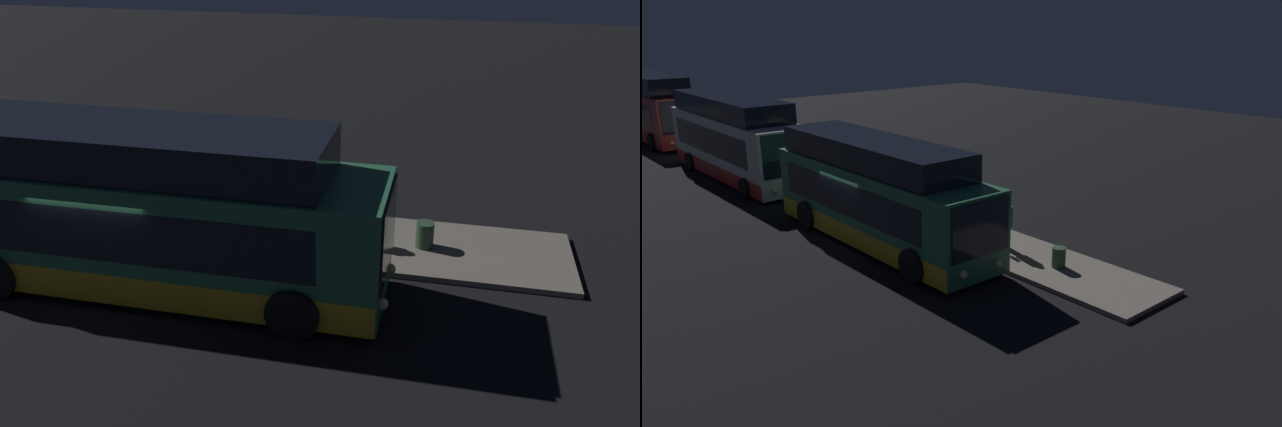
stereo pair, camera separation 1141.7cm
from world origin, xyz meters
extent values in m
plane|color=black|center=(0.00, 0.00, 0.00)|extent=(80.00, 80.00, 0.00)
cube|color=slate|center=(0.00, 3.03, 0.07)|extent=(20.00, 2.85, 0.14)
cube|color=#2D704C|center=(0.69, 0.24, 1.50)|extent=(10.25, 2.49, 2.61)
cube|color=gold|center=(0.69, 0.24, 0.54)|extent=(10.20, 2.51, 0.70)
cube|color=black|center=(0.43, 0.24, 1.81)|extent=(8.41, 2.52, 1.15)
cube|color=black|center=(5.83, 0.24, 1.87)|extent=(0.06, 2.19, 1.67)
sphere|color=#F9E58C|center=(5.85, 0.92, 0.64)|extent=(0.24, 0.24, 0.24)
sphere|color=#F9E58C|center=(5.85, -0.44, 0.64)|extent=(0.24, 0.24, 0.24)
cylinder|color=black|center=(4.17, 1.48, 0.54)|extent=(1.09, 0.30, 1.09)
cylinder|color=black|center=(4.17, -1.00, 0.54)|extent=(1.09, 0.30, 1.09)
cylinder|color=black|center=(-2.49, 1.48, 0.54)|extent=(1.09, 0.30, 1.09)
cube|color=black|center=(0.28, 0.24, 3.26)|extent=(8.71, 2.29, 0.91)
cylinder|color=#6B604C|center=(2.08, 2.84, 0.50)|extent=(0.33, 0.33, 0.72)
cylinder|color=#CC6B8C|center=(2.08, 2.84, 1.17)|extent=(0.48, 0.48, 0.62)
sphere|color=brown|center=(2.08, 2.84, 1.60)|extent=(0.23, 0.23, 0.23)
cube|color=beige|center=(1.82, 2.73, 0.91)|extent=(0.24, 0.31, 0.24)
cylinder|color=#4C476B|center=(0.56, 2.63, 0.56)|extent=(0.32, 0.32, 0.83)
cylinder|color=#8CB766|center=(0.56, 2.63, 1.34)|extent=(0.46, 0.46, 0.73)
sphere|color=#9E7051|center=(0.56, 2.63, 1.84)|extent=(0.27, 0.27, 0.27)
cube|color=black|center=(0.68, 2.88, 1.03)|extent=(0.31, 0.25, 0.24)
cylinder|color=#4C476B|center=(4.18, 2.95, 0.54)|extent=(0.35, 0.35, 0.79)
cylinder|color=#334C8C|center=(4.18, 2.95, 1.28)|extent=(0.50, 0.50, 0.69)
sphere|color=beige|center=(4.18, 2.95, 1.75)|extent=(0.26, 0.26, 0.26)
cube|color=#334C7F|center=(4.10, 2.66, 0.98)|extent=(0.31, 0.21, 0.24)
cube|color=beige|center=(2.10, 2.34, 0.45)|extent=(0.46, 0.20, 0.61)
cylinder|color=black|center=(2.10, 2.34, 0.88)|extent=(0.02, 0.02, 0.24)
cylinder|color=#4C4C51|center=(-2.15, 2.92, 1.38)|extent=(0.10, 0.10, 2.46)
cube|color=beige|center=(-2.15, 2.92, 2.37)|extent=(0.04, 0.85, 0.39)
cylinder|color=#2D4C33|center=(6.46, 3.01, 0.47)|extent=(0.44, 0.44, 0.65)
camera|label=1|loc=(6.86, -10.70, 7.62)|focal=35.00mm
camera|label=2|loc=(18.26, -11.29, 7.70)|focal=35.00mm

